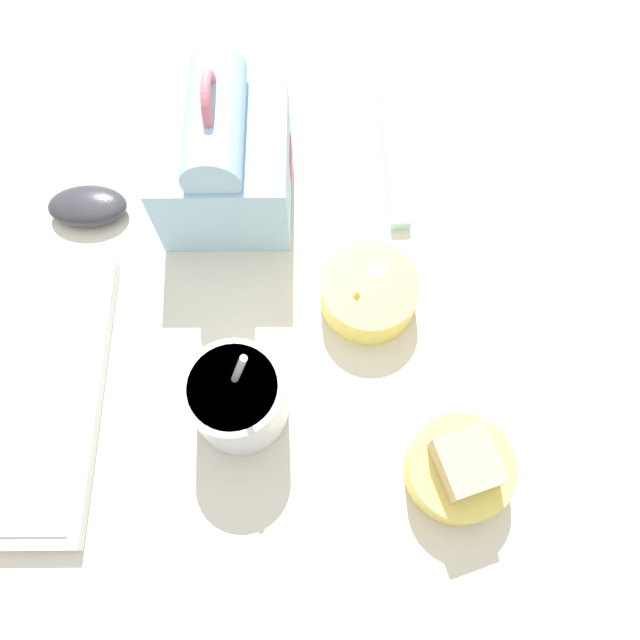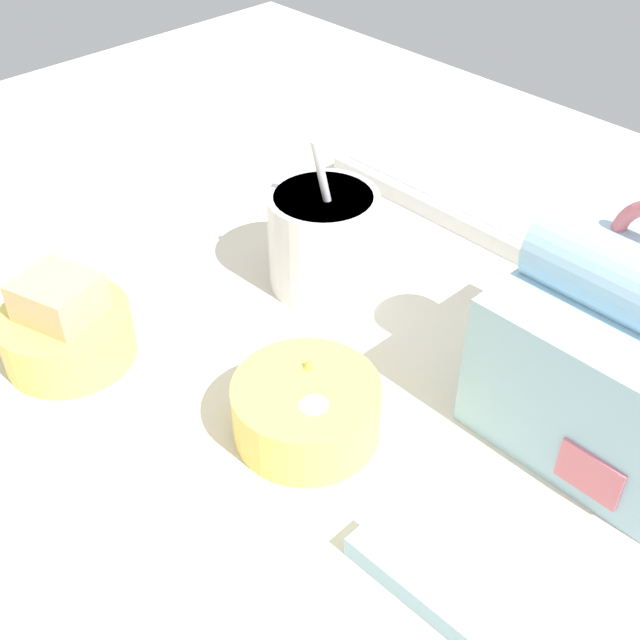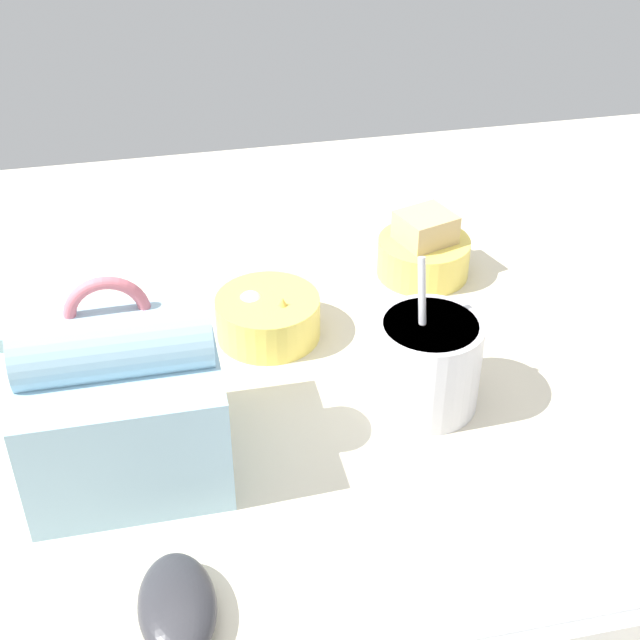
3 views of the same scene
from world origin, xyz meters
The scene contains 6 objects.
desk_surface centered at (0.00, 0.00, 1.00)cm, with size 140.00×110.00×2.00cm.
keyboard centered at (-4.25, 27.84, 3.02)cm, with size 31.51×13.17×2.10cm.
lunch_bag centered at (21.61, 8.64, 9.10)cm, with size 16.34×15.15×19.21cm.
soup_cup centered at (-5.94, 6.08, 6.76)cm, with size 9.82×9.82×15.16cm.
bento_bowl_sandwich centered at (-12.70, -16.01, 4.88)cm, with size 10.56×10.56×7.73cm.
bento_bowl_snacks centered at (6.75, -7.67, 4.41)cm, with size 10.83×10.83×5.42cm.
Camera 2 is at (37.13, -35.20, 46.00)cm, focal length 45.00 mm.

